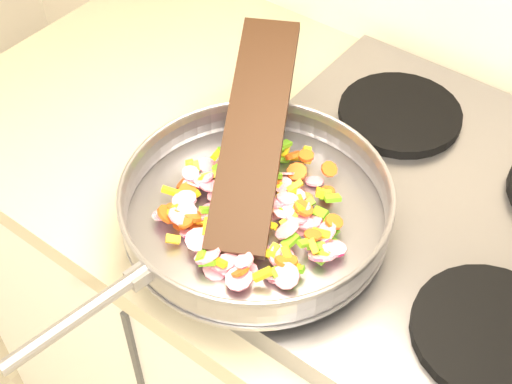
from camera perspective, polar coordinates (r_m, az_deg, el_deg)
The scene contains 7 objects.
cooktop at distance 1.02m, azimuth 14.17°, elevation -2.30°, with size 0.60×0.60×0.04m, color #939399.
grate_fl at distance 0.95m, azimuth 3.21°, elevation -2.48°, with size 0.19×0.19×0.02m, color black.
grate_fr at distance 0.89m, azimuth 18.33°, elevation -10.63°, with size 0.19×0.19×0.02m, color black.
grate_bl at distance 1.13m, azimuth 11.44°, elevation 6.16°, with size 0.19×0.19×0.02m, color black.
saute_pan at distance 0.92m, azimuth -0.09°, elevation -0.85°, with size 0.39×0.56×0.06m.
vegetable_heap at distance 0.93m, azimuth -0.21°, elevation -1.28°, with size 0.27×0.26×0.05m.
wooden_spatula at distance 0.94m, azimuth -0.12°, elevation 4.91°, with size 0.34×0.08×0.02m, color black.
Camera 1 is at (-0.51, 1.00, 1.67)m, focal length 50.00 mm.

